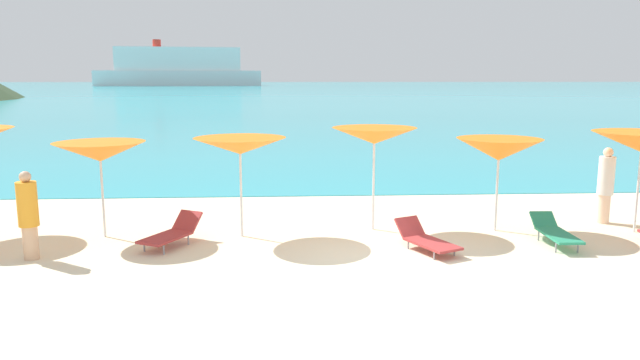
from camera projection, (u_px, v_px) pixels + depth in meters
The scene contains 12 objects.
ground_plane at pixel (337, 181), 21.06m from camera, with size 50.00×100.00×0.30m, color beige.
ocean_water at pixel (291, 86), 234.04m from camera, with size 650.00×440.00×0.02m, color #2DADBC.
umbrella_1 at pixel (100, 152), 12.79m from camera, with size 1.95×1.95×2.11m.
umbrella_2 at pixel (240, 146), 12.82m from camera, with size 2.06×2.06×2.20m.
umbrella_3 at pixel (374, 136), 13.38m from camera, with size 1.93×1.93×2.37m.
umbrella_4 at pixel (499, 150), 13.35m from camera, with size 1.96×1.96×2.13m.
lounge_chair_2 at pixel (426, 239), 12.04m from camera, with size 1.18×1.63×0.56m.
lounge_chair_5 at pixel (555, 231), 12.50m from camera, with size 0.57×1.69×0.53m.
lounge_chair_6 at pixel (172, 233), 12.35m from camera, with size 1.21×1.60×0.62m.
beachgoer_0 at pixel (606, 184), 14.20m from camera, with size 0.37×0.37×1.84m.
beachgoer_1 at pixel (28, 214), 11.34m from camera, with size 0.38×0.38×1.73m.
cruise_ship at pixel (179, 69), 244.37m from camera, with size 67.62×18.76×18.68m.
Camera 1 is at (-1.76, -10.68, 3.48)m, focal length 33.24 mm.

